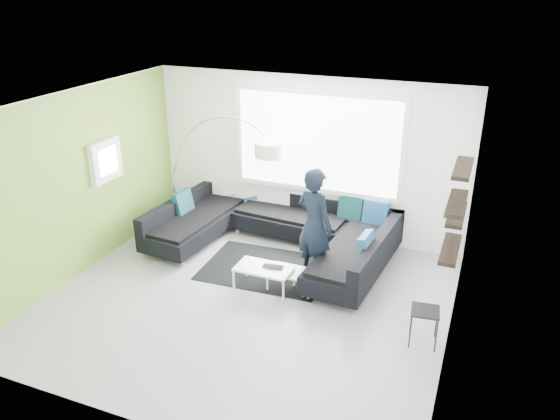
% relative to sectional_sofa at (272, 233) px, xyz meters
% --- Properties ---
extents(ground, '(5.50, 5.50, 0.00)m').
position_rel_sectional_sofa_xyz_m(ground, '(0.23, -1.50, -0.36)').
color(ground, gray).
rests_on(ground, ground).
extents(room_shell, '(5.54, 5.04, 2.82)m').
position_rel_sectional_sofa_xyz_m(room_shell, '(0.27, -1.30, 1.45)').
color(room_shell, white).
rests_on(room_shell, ground).
extents(sectional_sofa, '(3.97, 2.65, 0.82)m').
position_rel_sectional_sofa_xyz_m(sectional_sofa, '(0.00, 0.00, 0.00)').
color(sectional_sofa, black).
rests_on(sectional_sofa, ground).
extents(rug, '(1.99, 1.48, 0.01)m').
position_rel_sectional_sofa_xyz_m(rug, '(0.11, -0.53, -0.35)').
color(rug, black).
rests_on(rug, ground).
extents(coffee_table, '(1.07, 0.63, 0.35)m').
position_rel_sectional_sofa_xyz_m(coffee_table, '(0.52, -1.01, -0.19)').
color(coffee_table, white).
rests_on(coffee_table, ground).
extents(arc_lamp, '(2.04, 0.53, 2.21)m').
position_rel_sectional_sofa_xyz_m(arc_lamp, '(-1.92, 0.13, 0.74)').
color(arc_lamp, white).
rests_on(arc_lamp, ground).
extents(side_table, '(0.38, 0.38, 0.47)m').
position_rel_sectional_sofa_xyz_m(side_table, '(2.69, -1.53, -0.12)').
color(side_table, black).
rests_on(side_table, ground).
extents(person, '(0.96, 0.91, 1.76)m').
position_rel_sectional_sofa_xyz_m(person, '(0.88, -0.47, 0.52)').
color(person, black).
rests_on(person, ground).
extents(laptop, '(0.34, 0.25, 0.02)m').
position_rel_sectional_sofa_xyz_m(laptop, '(0.45, -1.08, 0.00)').
color(laptop, black).
rests_on(laptop, coffee_table).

